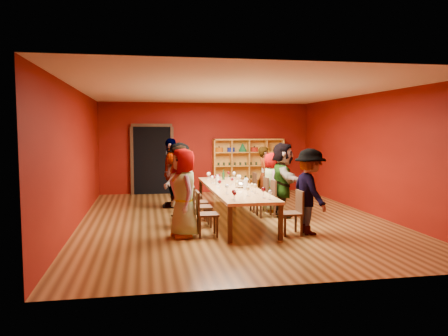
{
  "coord_description": "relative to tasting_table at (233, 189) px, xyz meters",
  "views": [
    {
      "loc": [
        -2.02,
        -10.01,
        2.1
      ],
      "look_at": [
        -0.09,
        0.67,
        1.15
      ],
      "focal_mm": 35.0,
      "sensor_mm": 36.0,
      "label": 1
    }
  ],
  "objects": [
    {
      "name": "person_left_4",
      "position": [
        -1.33,
        1.81,
        0.24
      ],
      "size": [
        0.73,
        1.19,
        1.88
      ],
      "primitive_type": "imported",
      "rotation": [
        0.0,
        0.0,
        -1.79
      ],
      "color": "#151A3C",
      "rests_on": "ground"
    },
    {
      "name": "person_right_0",
      "position": [
        1.23,
        -1.75,
        0.16
      ],
      "size": [
        0.56,
        1.15,
        1.73
      ],
      "primitive_type": "imported",
      "rotation": [
        0.0,
        0.0,
        1.66
      ],
      "color": "#BD7E84",
      "rests_on": "ground"
    },
    {
      "name": "person_left_3",
      "position": [
        -1.16,
        1.04,
        0.19
      ],
      "size": [
        0.55,
        1.18,
        1.79
      ],
      "primitive_type": "imported",
      "rotation": [
        0.0,
        0.0,
        -1.64
      ],
      "color": "#C0808C",
      "rests_on": "ground"
    },
    {
      "name": "wine_glass_20",
      "position": [
        -0.34,
        -0.17,
        0.2
      ],
      "size": [
        0.08,
        0.08,
        0.21
      ],
      "color": "silver",
      "rests_on": "tasting_table"
    },
    {
      "name": "chair_person_right_0",
      "position": [
        0.91,
        -1.75,
        -0.2
      ],
      "size": [
        0.42,
        0.42,
        0.89
      ],
      "color": "#331D11",
      "rests_on": "ground"
    },
    {
      "name": "chair_person_left_4",
      "position": [
        -0.91,
        1.81,
        -0.2
      ],
      "size": [
        0.42,
        0.42,
        0.89
      ],
      "color": "#331D11",
      "rests_on": "ground"
    },
    {
      "name": "tasting_table",
      "position": [
        0.0,
        0.0,
        0.0
      ],
      "size": [
        1.1,
        4.5,
        0.75
      ],
      "color": "tan",
      "rests_on": "ground"
    },
    {
      "name": "wine_glass_8",
      "position": [
        -0.27,
        1.93,
        0.18
      ],
      "size": [
        0.07,
        0.07,
        0.18
      ],
      "color": "silver",
      "rests_on": "tasting_table"
    },
    {
      "name": "wine_bottle",
      "position": [
        0.06,
        1.6,
        0.16
      ],
      "size": [
        0.08,
        0.08,
        0.28
      ],
      "color": "#143717",
      "rests_on": "tasting_table"
    },
    {
      "name": "wine_glass_11",
      "position": [
        0.35,
        -1.92,
        0.19
      ],
      "size": [
        0.08,
        0.08,
        0.19
      ],
      "color": "silver",
      "rests_on": "tasting_table"
    },
    {
      "name": "wine_glass_6",
      "position": [
        0.04,
        -1.38,
        0.19
      ],
      "size": [
        0.08,
        0.08,
        0.2
      ],
      "color": "silver",
      "rests_on": "tasting_table"
    },
    {
      "name": "wine_glass_12",
      "position": [
        -0.1,
        1.38,
        0.18
      ],
      "size": [
        0.07,
        0.07,
        0.18
      ],
      "color": "silver",
      "rests_on": "tasting_table"
    },
    {
      "name": "wine_glass_14",
      "position": [
        0.32,
        -0.0,
        0.2
      ],
      "size": [
        0.08,
        0.08,
        0.2
      ],
      "color": "silver",
      "rests_on": "tasting_table"
    },
    {
      "name": "wine_glass_19",
      "position": [
        0.35,
        1.06,
        0.19
      ],
      "size": [
        0.07,
        0.07,
        0.19
      ],
      "color": "silver",
      "rests_on": "tasting_table"
    },
    {
      "name": "wine_glass_18",
      "position": [
        0.27,
        -1.06,
        0.2
      ],
      "size": [
        0.08,
        0.08,
        0.21
      ],
      "color": "silver",
      "rests_on": "tasting_table"
    },
    {
      "name": "wine_glass_15",
      "position": [
        0.26,
        -0.83,
        0.19
      ],
      "size": [
        0.08,
        0.08,
        0.19
      ],
      "color": "silver",
      "rests_on": "tasting_table"
    },
    {
      "name": "shelving_unit",
      "position": [
        1.4,
        4.32,
        0.28
      ],
      "size": [
        2.4,
        0.4,
        1.8
      ],
      "color": "gold",
      "rests_on": "ground"
    },
    {
      "name": "person_right_2",
      "position": [
        1.25,
        0.07,
        0.2
      ],
      "size": [
        0.69,
        1.71,
        1.8
      ],
      "primitive_type": "imported",
      "rotation": [
        0.0,
        0.0,
        1.44
      ],
      "color": "#141637",
      "rests_on": "ground"
    },
    {
      "name": "doorway",
      "position": [
        -1.8,
        4.43,
        0.42
      ],
      "size": [
        1.4,
        0.17,
        2.3
      ],
      "color": "black",
      "rests_on": "ground"
    },
    {
      "name": "chair_person_left_1",
      "position": [
        -0.91,
        -0.72,
        -0.2
      ],
      "size": [
        0.42,
        0.42,
        0.89
      ],
      "color": "#331D11",
      "rests_on": "ground"
    },
    {
      "name": "wine_glass_13",
      "position": [
        0.33,
        -0.0,
        0.21
      ],
      "size": [
        0.09,
        0.09,
        0.22
      ],
      "color": "silver",
      "rests_on": "tasting_table"
    },
    {
      "name": "chair_person_left_2",
      "position": [
        -0.91,
        -0.07,
        -0.2
      ],
      "size": [
        0.42,
        0.42,
        0.89
      ],
      "color": "#331D11",
      "rests_on": "ground"
    },
    {
      "name": "wine_glass_10",
      "position": [
        0.36,
        0.87,
        0.2
      ],
      "size": [
        0.08,
        0.08,
        0.2
      ],
      "color": "silver",
      "rests_on": "tasting_table"
    },
    {
      "name": "wine_glass_21",
      "position": [
        -0.36,
        0.86,
        0.19
      ],
      "size": [
        0.08,
        0.08,
        0.19
      ],
      "color": "silver",
      "rests_on": "tasting_table"
    },
    {
      "name": "wine_glass_2",
      "position": [
        -0.36,
        -1.94,
        0.18
      ],
      "size": [
        0.07,
        0.07,
        0.18
      ],
      "color": "silver",
      "rests_on": "tasting_table"
    },
    {
      "name": "wine_glass_22",
      "position": [
        0.37,
        1.66,
        0.2
      ],
      "size": [
        0.08,
        0.08,
        0.21
      ],
      "color": "silver",
      "rests_on": "tasting_table"
    },
    {
      "name": "wine_glass_3",
      "position": [
        0.28,
        -1.69,
        0.21
      ],
      "size": [
        0.09,
        0.09,
        0.22
      ],
      "color": "silver",
      "rests_on": "tasting_table"
    },
    {
      "name": "wine_glass_5",
      "position": [
        0.07,
        0.44,
        0.18
      ],
      "size": [
        0.07,
        0.07,
        0.18
      ],
      "color": "silver",
      "rests_on": "tasting_table"
    },
    {
      "name": "wine_glass_23",
      "position": [
        -0.31,
        -0.87,
        0.19
      ],
      "size": [
        0.08,
        0.08,
        0.19
      ],
      "color": "silver",
      "rests_on": "tasting_table"
    },
    {
      "name": "chair_person_right_4",
      "position": [
        0.91,
        1.92,
        -0.2
      ],
      "size": [
        0.42,
        0.42,
        0.89
      ],
      "color": "#331D11",
      "rests_on": "ground"
    },
    {
      "name": "carafe_b",
      "position": [
        0.2,
        -0.45,
        0.17
      ],
      "size": [
        0.12,
        0.12,
        0.27
      ],
      "color": "silver",
      "rests_on": "tasting_table"
    },
    {
      "name": "wine_glass_1",
      "position": [
        -0.35,
        -0.01,
        0.2
      ],
      "size": [
        0.08,
        0.08,
        0.2
      ],
      "color": "silver",
      "rests_on": "tasting_table"
    },
    {
      "name": "wine_glass_7",
      "position": [
        -0.01,
        -0.52,
        0.21
      ],
      "size": [
        0.09,
        0.09,
        0.22
      ],
      "color": "silver",
      "rests_on": "tasting_table"
    },
    {
      "name": "person_right_3",
      "position": [
        1.17,
        0.74,
        0.06
      ],
      "size": [
        0.46,
        0.77,
        1.52
      ],
      "primitive_type": "imported",
      "rotation": [
        0.0,
        0.0,
        1.5
      ],
      "color": "#5072A5",
      "rests_on": "ground"
    },
    {
      "name": "wine_glass_17",
      "position": [
        -0.3,
        0.91,
        0.2
      ],
      "size": [
        0.08,
        0.08,
        0.2
      ],
      "color": "silver",
      "rests_on": "tasting_table"
    },
    {
      "name": "wine_glass_16",
      "position": [
        -0.34,
        -1.77,
        0.19
      ],
      "size": [
        0.08,
        0.08,
        0.19
      ],
      "color": "silver",
      "rests_on": "tasting_table"
    },
    {
      "name": "person_right_4",
      "position": [
        1.31,
        1.92,
        0.11
      ],
      "size": [
        0.58,
        0.69,
        1.63
      ],
      "primitive_type": "imported",
      "rotation": [
        0.0,
        0.0,
        1.29
      ],
      "color": "pink",
      "rests_on": "ground"
    },
    {
      "name": "room_shell",
      "position": [
        0.0,
        0.0,
        0.8
      ],
      "size": [
        7.1,
        9.1,
        3.04
      ],
      "color": "#553516",
      "rests_on": "ground"
    },
    {
      "name": "person_left_2",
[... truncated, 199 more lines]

